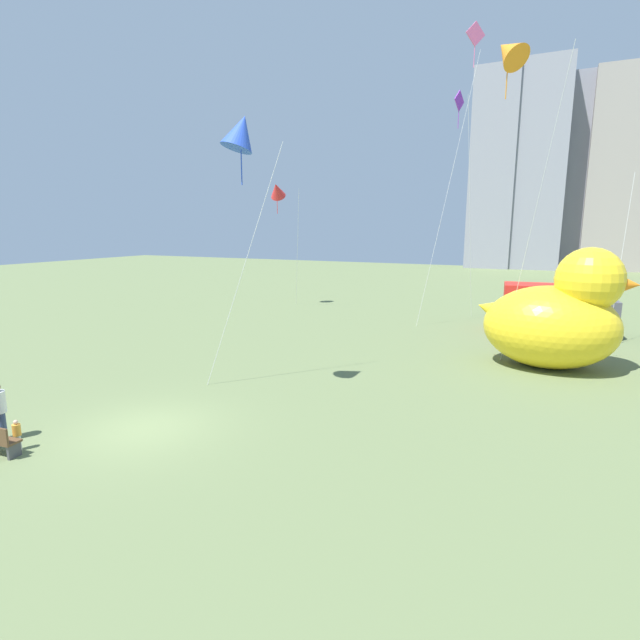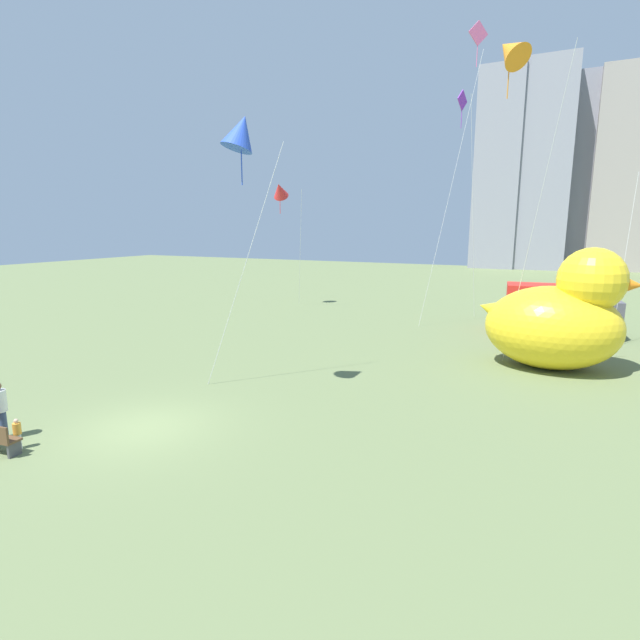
# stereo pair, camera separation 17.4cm
# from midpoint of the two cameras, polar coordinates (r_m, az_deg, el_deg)

# --- Properties ---
(ground_plane) EXTENTS (140.00, 140.00, 0.00)m
(ground_plane) POSITION_cam_midpoint_polar(r_m,az_deg,el_deg) (16.25, -19.69, -11.87)
(ground_plane) COLOR #647348
(person_child) EXTENTS (0.22, 0.22, 0.88)m
(person_child) POSITION_cam_midpoint_polar(r_m,az_deg,el_deg) (16.19, -31.74, -11.15)
(person_child) COLOR silver
(person_child) RESTS_ON ground
(giant_inflatable_duck) EXTENTS (6.39, 4.10, 5.30)m
(giant_inflatable_duck) POSITION_cam_midpoint_polar(r_m,az_deg,el_deg) (23.33, 26.42, 0.22)
(giant_inflatable_duck) COLOR yellow
(giant_inflatable_duck) RESTS_ON ground
(box_truck) EXTENTS (6.10, 2.92, 2.85)m
(box_truck) POSITION_cam_midpoint_polar(r_m,az_deg,el_deg) (30.99, 26.29, 1.09)
(box_truck) COLOR red
(box_truck) RESTS_ON ground
(city_skyline) EXTENTS (37.03, 15.90, 28.87)m
(city_skyline) POSITION_cam_midpoint_polar(r_m,az_deg,el_deg) (81.55, 30.41, 14.76)
(city_skyline) COLOR gray
(city_skyline) RESTS_ON ground
(kite_blue) EXTENTS (3.05, 3.07, 9.90)m
(kite_blue) POSITION_cam_midpoint_polar(r_m,az_deg,el_deg) (17.49, -9.00, 20.91)
(kite_blue) COLOR silver
(kite_blue) RESTS_ON ground
(kite_red) EXTENTS (2.80, 2.96, 9.55)m
(kite_red) POSITION_cam_midpoint_polar(r_m,az_deg,el_deg) (37.19, -4.60, 14.94)
(kite_red) COLOR silver
(kite_red) RESTS_ON ground
(kite_orange) EXTENTS (3.21, 3.17, 13.43)m
(kite_orange) POSITION_cam_midpoint_polar(r_m,az_deg,el_deg) (22.19, 21.70, 27.26)
(kite_orange) COLOR silver
(kite_orange) RESTS_ON ground
(kite_pink) EXTENTS (3.08, 3.11, 17.05)m
(kite_pink) POSITION_cam_midpoint_polar(r_m,az_deg,el_deg) (31.51, 17.88, 27.58)
(kite_pink) COLOR silver
(kite_pink) RESTS_ON ground
(kite_purple) EXTENTS (1.65, 2.22, 14.71)m
(kite_purple) POSITION_cam_midpoint_polar(r_m,az_deg,el_deg) (35.03, 16.64, 22.34)
(kite_purple) COLOR silver
(kite_purple) RESTS_ON ground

